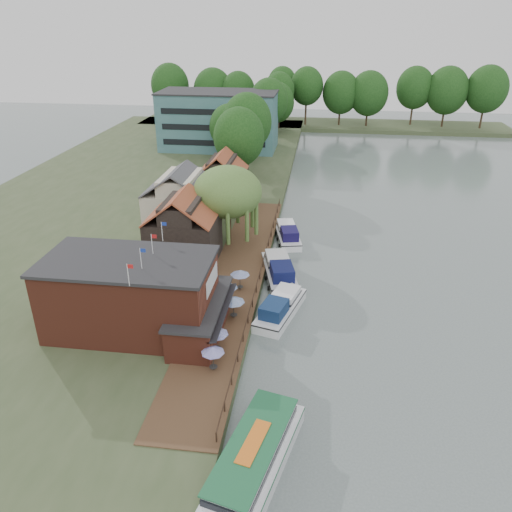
{
  "coord_description": "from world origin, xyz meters",
  "views": [
    {
      "loc": [
        0.85,
        -39.08,
        28.02
      ],
      "look_at": [
        -6.0,
        12.0,
        3.0
      ],
      "focal_mm": 35.0,
      "sensor_mm": 36.0,
      "label": 1
    }
  ],
  "objects_px": {
    "willow": "(228,207)",
    "cruiser_1": "(279,268)",
    "tour_boat": "(250,465)",
    "swan": "(229,447)",
    "cruiser_2": "(288,232)",
    "cottage_a": "(183,227)",
    "cruiser_0": "(281,305)",
    "umbrella_0": "(213,359)",
    "umbrella_3": "(234,308)",
    "umbrella_4": "(228,293)",
    "umbrella_5": "(240,280)",
    "umbrella_1": "(216,340)",
    "cottage_c": "(222,180)",
    "umbrella_2": "(214,324)",
    "cottage_b": "(181,198)",
    "pub": "(151,296)",
    "hotel_block": "(219,120)"
  },
  "relations": [
    {
      "from": "cruiser_2",
      "to": "swan",
      "type": "relative_size",
      "value": 22.08
    },
    {
      "from": "willow",
      "to": "cruiser_1",
      "type": "height_order",
      "value": "willow"
    },
    {
      "from": "willow",
      "to": "tour_boat",
      "type": "relative_size",
      "value": 0.77
    },
    {
      "from": "cruiser_0",
      "to": "umbrella_0",
      "type": "bearing_deg",
      "value": -97.53
    },
    {
      "from": "willow",
      "to": "cruiser_2",
      "type": "xyz_separation_m",
      "value": [
        7.28,
        4.8,
        -5.04
      ]
    },
    {
      "from": "umbrella_0",
      "to": "cottage_a",
      "type": "bearing_deg",
      "value": 111.12
    },
    {
      "from": "umbrella_0",
      "to": "umbrella_3",
      "type": "xyz_separation_m",
      "value": [
        0.3,
        8.13,
        0.0
      ]
    },
    {
      "from": "willow",
      "to": "cruiser_0",
      "type": "relative_size",
      "value": 1.04
    },
    {
      "from": "cruiser_1",
      "to": "cruiser_2",
      "type": "xyz_separation_m",
      "value": [
        0.11,
        11.23,
        -0.16
      ]
    },
    {
      "from": "pub",
      "to": "umbrella_5",
      "type": "height_order",
      "value": "pub"
    },
    {
      "from": "umbrella_2",
      "to": "cruiser_1",
      "type": "xyz_separation_m",
      "value": [
        4.82,
        13.85,
        -0.95
      ]
    },
    {
      "from": "cottage_a",
      "to": "cruiser_2",
      "type": "xyz_separation_m",
      "value": [
        11.78,
        9.8,
        -4.08
      ]
    },
    {
      "from": "willow",
      "to": "cruiser_1",
      "type": "bearing_deg",
      "value": -41.9
    },
    {
      "from": "tour_boat",
      "to": "swan",
      "type": "xyz_separation_m",
      "value": [
        -1.84,
        2.5,
        -1.26
      ]
    },
    {
      "from": "pub",
      "to": "swan",
      "type": "distance_m",
      "value": 16.33
    },
    {
      "from": "cottage_c",
      "to": "cruiser_1",
      "type": "bearing_deg",
      "value": -62.42
    },
    {
      "from": "swan",
      "to": "pub",
      "type": "bearing_deg",
      "value": 127.19
    },
    {
      "from": "umbrella_4",
      "to": "umbrella_2",
      "type": "bearing_deg",
      "value": -93.06
    },
    {
      "from": "umbrella_4",
      "to": "cruiser_1",
      "type": "relative_size",
      "value": 0.22
    },
    {
      "from": "umbrella_2",
      "to": "cottage_b",
      "type": "bearing_deg",
      "value": 111.29
    },
    {
      "from": "cottage_a",
      "to": "umbrella_5",
      "type": "xyz_separation_m",
      "value": [
        7.88,
        -6.64,
        -2.96
      ]
    },
    {
      "from": "swan",
      "to": "umbrella_4",
      "type": "bearing_deg",
      "value": 100.53
    },
    {
      "from": "cottage_c",
      "to": "cruiser_0",
      "type": "relative_size",
      "value": 0.85
    },
    {
      "from": "umbrella_3",
      "to": "cottage_a",
      "type": "bearing_deg",
      "value": 123.68
    },
    {
      "from": "cottage_b",
      "to": "cruiser_2",
      "type": "height_order",
      "value": "cottage_b"
    },
    {
      "from": "tour_boat",
      "to": "umbrella_3",
      "type": "bearing_deg",
      "value": 116.78
    },
    {
      "from": "cottage_b",
      "to": "hotel_block",
      "type": "bearing_deg",
      "value": 94.97
    },
    {
      "from": "umbrella_2",
      "to": "umbrella_5",
      "type": "height_order",
      "value": "same"
    },
    {
      "from": "pub",
      "to": "cruiser_2",
      "type": "bearing_deg",
      "value": 66.5
    },
    {
      "from": "cottage_b",
      "to": "umbrella_3",
      "type": "xyz_separation_m",
      "value": [
        11.17,
        -22.25,
        -2.96
      ]
    },
    {
      "from": "cottage_c",
      "to": "umbrella_0",
      "type": "height_order",
      "value": "cottage_c"
    },
    {
      "from": "umbrella_3",
      "to": "umbrella_5",
      "type": "bearing_deg",
      "value": 92.92
    },
    {
      "from": "umbrella_4",
      "to": "umbrella_5",
      "type": "relative_size",
      "value": 1.0
    },
    {
      "from": "tour_boat",
      "to": "cruiser_0",
      "type": "bearing_deg",
      "value": 103.06
    },
    {
      "from": "tour_boat",
      "to": "swan",
      "type": "distance_m",
      "value": 3.35
    },
    {
      "from": "umbrella_0",
      "to": "cruiser_0",
      "type": "relative_size",
      "value": 0.24
    },
    {
      "from": "cottage_b",
      "to": "tour_boat",
      "type": "height_order",
      "value": "cottage_b"
    },
    {
      "from": "umbrella_0",
      "to": "umbrella_5",
      "type": "distance_m",
      "value": 13.74
    },
    {
      "from": "cottage_a",
      "to": "umbrella_5",
      "type": "distance_m",
      "value": 10.73
    },
    {
      "from": "umbrella_2",
      "to": "cruiser_2",
      "type": "relative_size",
      "value": 0.24
    },
    {
      "from": "cottage_c",
      "to": "umbrella_0",
      "type": "distance_m",
      "value": 40.09
    },
    {
      "from": "swan",
      "to": "cottage_c",
      "type": "bearing_deg",
      "value": 101.54
    },
    {
      "from": "cottage_a",
      "to": "swan",
      "type": "bearing_deg",
      "value": -69.12
    },
    {
      "from": "umbrella_1",
      "to": "umbrella_5",
      "type": "height_order",
      "value": "same"
    },
    {
      "from": "umbrella_2",
      "to": "cruiser_1",
      "type": "distance_m",
      "value": 14.69
    },
    {
      "from": "umbrella_3",
      "to": "cruiser_2",
      "type": "bearing_deg",
      "value": 80.69
    },
    {
      "from": "umbrella_0",
      "to": "umbrella_2",
      "type": "distance_m",
      "value": 5.2
    },
    {
      "from": "umbrella_3",
      "to": "cottage_b",
      "type": "bearing_deg",
      "value": 116.65
    },
    {
      "from": "umbrella_1",
      "to": "umbrella_5",
      "type": "distance_m",
      "value": 11.13
    },
    {
      "from": "pub",
      "to": "umbrella_4",
      "type": "distance_m",
      "value": 8.56
    }
  ]
}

